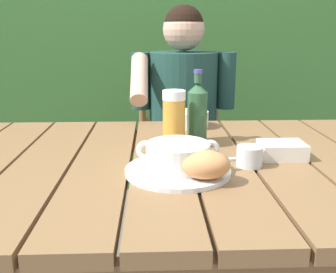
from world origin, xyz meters
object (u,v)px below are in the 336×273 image
at_px(soup_bowl, 178,155).
at_px(butter_tub, 281,150).
at_px(serving_plate, 178,170).
at_px(beer_glass, 174,119).
at_px(beer_bottle, 197,112).
at_px(diner_bowl, 191,119).
at_px(person_eating, 183,115).
at_px(bread_roll, 205,165).
at_px(water_glass_small, 249,156).
at_px(table_knife, 226,159).
at_px(chair_near_diner, 180,153).

distance_m(soup_bowl, butter_tub, 0.33).
distance_m(serving_plate, beer_glass, 0.24).
bearing_deg(beer_bottle, diner_bowl, 90.11).
bearing_deg(butter_tub, person_eating, 107.86).
relative_size(serving_plate, bread_roll, 2.04).
bearing_deg(person_eating, beer_glass, -97.19).
xyz_separation_m(beer_bottle, butter_tub, (0.23, -0.17, -0.08)).
relative_size(water_glass_small, butter_tub, 0.56).
xyz_separation_m(bread_roll, table_knife, (0.08, 0.16, -0.04)).
bearing_deg(butter_tub, water_glass_small, -147.79).
xyz_separation_m(person_eating, bread_roll, (-0.02, -0.90, 0.07)).
relative_size(chair_near_diner, person_eating, 0.75).
bearing_deg(person_eating, bread_roll, -91.12).
xyz_separation_m(bread_roll, beer_bottle, (0.02, 0.36, 0.05)).
distance_m(chair_near_diner, water_glass_small, 1.03).
relative_size(chair_near_diner, butter_tub, 7.03).
height_order(chair_near_diner, butter_tub, chair_near_diner).
bearing_deg(person_eating, chair_near_diner, 89.14).
bearing_deg(diner_bowl, table_knife, -81.25).
bearing_deg(beer_bottle, soup_bowl, -105.78).
bearing_deg(soup_bowl, water_glass_small, 12.74).
distance_m(serving_plate, butter_tub, 0.33).
relative_size(chair_near_diner, serving_plate, 3.28).
bearing_deg(beer_bottle, serving_plate, -105.78).
bearing_deg(chair_near_diner, water_glass_small, -83.24).
distance_m(serving_plate, diner_bowl, 0.50).
bearing_deg(butter_tub, beer_bottle, 142.63).
xyz_separation_m(chair_near_diner, person_eating, (-0.00, -0.20, 0.25)).
xyz_separation_m(person_eating, diner_bowl, (0.00, -0.34, 0.05)).
xyz_separation_m(chair_near_diner, water_glass_small, (0.12, -0.98, 0.31)).
xyz_separation_m(chair_near_diner, soup_bowl, (-0.08, -1.02, 0.33)).
distance_m(person_eating, serving_plate, 0.83).
bearing_deg(beer_glass, bread_roll, -78.77).
xyz_separation_m(chair_near_diner, butter_tub, (0.23, -0.91, 0.30)).
relative_size(person_eating, table_knife, 7.21).
relative_size(chair_near_diner, water_glass_small, 12.55).
distance_m(person_eating, soup_bowl, 0.84).
bearing_deg(serving_plate, bread_roll, -49.40).
bearing_deg(person_eating, butter_tub, -72.14).
relative_size(person_eating, bread_roll, 8.99).
xyz_separation_m(person_eating, water_glass_small, (0.12, -0.78, 0.05)).
xyz_separation_m(bread_roll, diner_bowl, (0.02, 0.56, -0.02)).
height_order(person_eating, butter_tub, person_eating).
bearing_deg(chair_near_diner, beer_glass, -95.65).
distance_m(soup_bowl, bread_roll, 0.09).
relative_size(chair_near_diner, diner_bowl, 6.67).
bearing_deg(serving_plate, water_glass_small, 12.74).
distance_m(beer_glass, table_knife, 0.21).
distance_m(bread_roll, beer_glass, 0.30).
bearing_deg(diner_bowl, serving_plate, -99.32).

